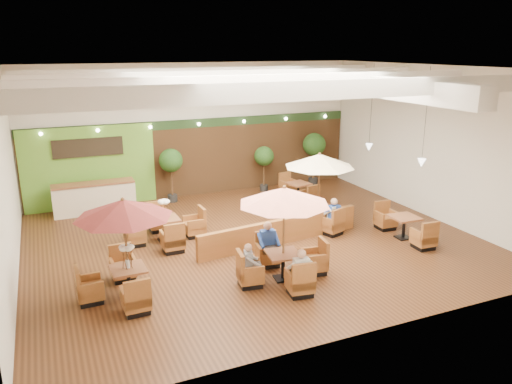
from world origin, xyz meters
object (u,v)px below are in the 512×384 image
booth_divider (281,231)px  diner_1 (268,240)px  diner_4 (332,213)px  topiary_0 (171,163)px  table_4 (404,228)px  table_5 (298,192)px  table_2 (317,174)px  table_3 (165,228)px  service_counter (94,198)px  topiary_1 (264,158)px  diner_3 (332,213)px  diner_0 (300,267)px  topiary_2 (314,147)px  diner_2 (250,260)px  table_0 (122,227)px  table_1 (284,216)px

booth_divider → diner_1: (-1.10, -1.36, 0.37)m
diner_4 → topiary_0: bearing=110.4°
table_4 → table_5: 5.31m
table_2 → table_3: bearing=154.2°
service_counter → table_5: size_ratio=1.18×
topiary_1 → table_3: bearing=-142.6°
service_counter → table_2: size_ratio=1.10×
diner_3 → booth_divider: bearing=171.9°
table_3 → diner_3: table_3 is taller
table_3 → diner_0: size_ratio=3.27×
topiary_1 → topiary_2: topiary_2 is taller
table_3 → topiary_0: topiary_0 is taller
service_counter → diner_2: size_ratio=4.10×
table_0 → table_1: table_1 is taller
diner_2 → table_3: bearing=-147.4°
booth_divider → topiary_2: size_ratio=2.47×
topiary_0 → diner_0: topiary_0 is taller
diner_2 → diner_3: 4.65m
diner_1 → table_0: bearing=8.6°
table_5 → diner_3: size_ratio=3.07×
topiary_0 → diner_2: 8.21m
service_counter → table_0: size_ratio=1.15×
table_4 → diner_4: size_ratio=3.11×
topiary_1 → diner_4: 5.83m
table_3 → table_1: bearing=-61.1°
table_4 → diner_2: diner_2 is taller
service_counter → diner_2: diner_2 is taller
diner_1 → diner_4: size_ratio=1.04×
topiary_1 → diner_3: bearing=-91.0°
topiary_0 → diner_0: (0.98, -9.13, -0.88)m
diner_1 → table_3: bearing=-48.3°
topiary_0 → table_0: bearing=-112.5°
table_1 → table_4: bearing=21.1°
topiary_1 → table_4: bearing=-75.0°
table_1 → diner_0: table_1 is taller
table_1 → diner_0: size_ratio=3.31×
diner_4 → table_3: bearing=148.1°
diner_2 → table_1: bearing=104.9°
table_5 → diner_3: bearing=-111.7°
table_0 → topiary_0: 8.04m
table_2 → diner_4: size_ratio=3.31×
table_3 → table_4: table_3 is taller
topiary_2 → table_0: bearing=-142.5°
table_2 → topiary_1: table_2 is taller
service_counter → diner_0: size_ratio=3.73×
table_3 → diner_2: size_ratio=3.59×
table_2 → diner_4: (0.06, -0.96, -1.13)m
booth_divider → table_5: 4.85m
table_3 → topiary_1: topiary_1 is taller
table_4 → diner_3: diner_3 is taller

